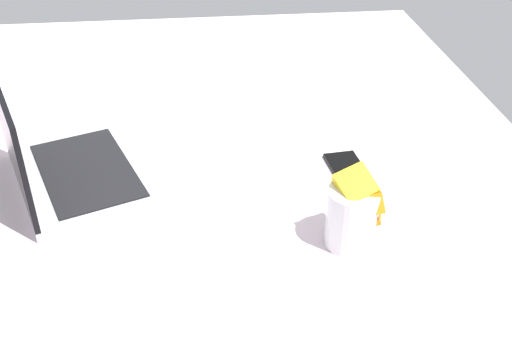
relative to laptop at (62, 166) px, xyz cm
name	(u,v)px	position (x,y,z in cm)	size (l,w,h in cm)	color
bed_mattress	(218,189)	(8.00, -30.76, -13.41)	(180.00, 140.00, 18.00)	silver
laptop	(62,166)	(0.00, 0.00, 0.00)	(39.03, 33.26, 23.00)	#B7BABC
snack_cup	(354,214)	(-23.75, -52.79, 1.68)	(9.64, 10.10, 14.81)	silver
cell_phone	(349,171)	(-1.75, -57.62, -4.01)	(6.80, 14.00, 0.80)	black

